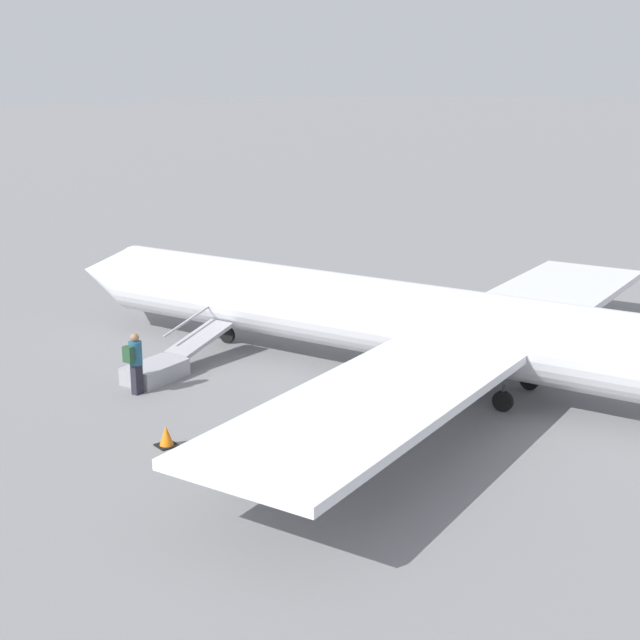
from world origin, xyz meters
TOP-DOWN VIEW (x-y plane):
  - ground_plane at (0.00, 0.00)m, footprint 600.00×600.00m
  - airplane_main at (-0.80, -0.26)m, footprint 27.94×21.87m
  - boarding_stairs at (5.52, 5.67)m, footprint 2.24×4.12m
  - passenger at (4.65, 7.04)m, footprint 0.43×0.57m
  - traffic_cone_near_stairs at (0.97, 8.19)m, footprint 0.46×0.46m

SIDE VIEW (x-z plane):
  - ground_plane at x=0.00m, z-range 0.00..0.00m
  - traffic_cone_near_stairs at x=0.97m, z-range -0.02..0.49m
  - boarding_stairs at x=5.52m, z-range -0.41..1.12m
  - passenger at x=4.65m, z-range 0.13..1.87m
  - airplane_main at x=-0.80m, z-range -1.17..4.65m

